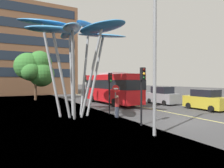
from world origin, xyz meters
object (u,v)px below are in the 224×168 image
at_px(traffic_light_kerb_near, 142,84).
at_px(traffic_light_island_mid, 85,83).
at_px(red_bus, 112,87).
at_px(no_entry_sign, 115,96).
at_px(street_lamp, 160,30).
at_px(car_side_street, 131,93).
at_px(car_parked_far, 162,96).
at_px(traffic_light_kerb_far, 110,84).
at_px(pedestrian, 117,106).
at_px(car_parked_mid, 205,100).
at_px(leaf_sculpture, 76,35).

bearing_deg(traffic_light_kerb_near, traffic_light_island_mid, 87.53).
relative_size(red_bus, no_entry_sign, 3.92).
bearing_deg(street_lamp, car_side_street, 60.75).
bearing_deg(car_parked_far, no_entry_sign, -152.42).
bearing_deg(traffic_light_kerb_far, car_parked_far, 21.52).
relative_size(traffic_light_island_mid, no_entry_sign, 1.38).
bearing_deg(traffic_light_island_mid, pedestrian, -93.39).
bearing_deg(car_parked_mid, no_entry_sign, 175.15).
distance_m(car_parked_far, no_entry_sign, 10.47).
distance_m(car_side_street, no_entry_sign, 14.56).
bearing_deg(traffic_light_kerb_near, red_bus, 71.39).
relative_size(car_parked_mid, street_lamp, 0.46).
relative_size(red_bus, traffic_light_kerb_far, 2.82).
relative_size(traffic_light_kerb_near, pedestrian, 2.15).
xyz_separation_m(red_bus, car_side_street, (5.29, 3.73, -1.10)).
bearing_deg(traffic_light_kerb_near, car_parked_far, 42.00).
bearing_deg(street_lamp, traffic_light_kerb_near, 77.35).
bearing_deg(car_side_street, pedestrian, -127.86).
relative_size(traffic_light_island_mid, street_lamp, 0.39).
height_order(car_parked_mid, pedestrian, car_parked_mid).
height_order(traffic_light_kerb_near, traffic_light_island_mid, traffic_light_kerb_near).
xyz_separation_m(red_bus, car_parked_far, (5.50, -2.82, -1.09)).
relative_size(leaf_sculpture, traffic_light_island_mid, 2.57).
bearing_deg(pedestrian, red_bus, 64.60).
bearing_deg(traffic_light_island_mid, car_side_street, 19.98).
xyz_separation_m(leaf_sculpture, traffic_light_kerb_far, (2.93, -0.12, -3.87)).
xyz_separation_m(leaf_sculpture, car_parked_mid, (12.47, -2.20, -5.49)).
distance_m(traffic_light_kerb_near, car_parked_far, 12.58).
bearing_deg(leaf_sculpture, car_parked_mid, -10.00).
relative_size(red_bus, traffic_light_kerb_near, 2.69).
distance_m(street_lamp, pedestrian, 7.15).
bearing_deg(pedestrian, traffic_light_island_mid, 86.61).
bearing_deg(no_entry_sign, leaf_sculpture, 153.61).
distance_m(traffic_light_kerb_far, car_parked_far, 9.91).
height_order(car_side_street, no_entry_sign, no_entry_sign).
bearing_deg(no_entry_sign, pedestrian, -89.45).
xyz_separation_m(traffic_light_kerb_near, street_lamp, (-0.48, -2.12, 2.89)).
xyz_separation_m(traffic_light_kerb_near, car_parked_mid, (9.70, 2.68, -1.74)).
xyz_separation_m(leaf_sculpture, traffic_light_kerb_near, (2.77, -4.88, -3.75)).
bearing_deg(car_side_street, street_lamp, -119.25).
distance_m(traffic_light_kerb_near, pedestrian, 3.72).
xyz_separation_m(traffic_light_kerb_near, pedestrian, (0.00, 3.25, -1.82)).
bearing_deg(car_parked_far, leaf_sculpture, -163.94).
relative_size(traffic_light_island_mid, car_side_street, 0.83).
xyz_separation_m(leaf_sculpture, pedestrian, (2.77, -1.63, -5.56)).
xyz_separation_m(traffic_light_island_mid, pedestrian, (-0.51, -8.53, -1.68)).
distance_m(red_bus, traffic_light_kerb_near, 11.79).
bearing_deg(street_lamp, pedestrian, 84.91).
relative_size(traffic_light_kerb_far, traffic_light_island_mid, 1.01).
bearing_deg(traffic_light_kerb_far, street_lamp, -95.31).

